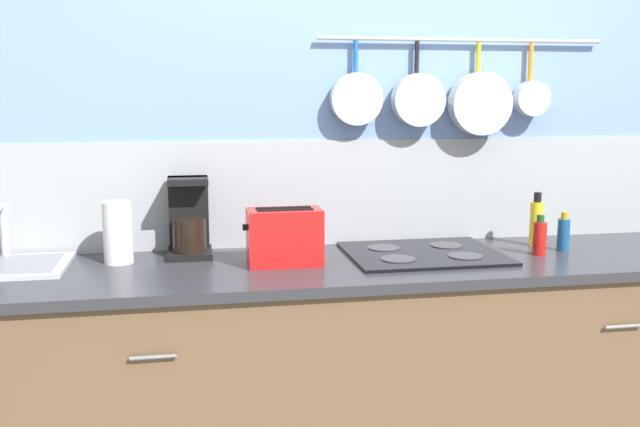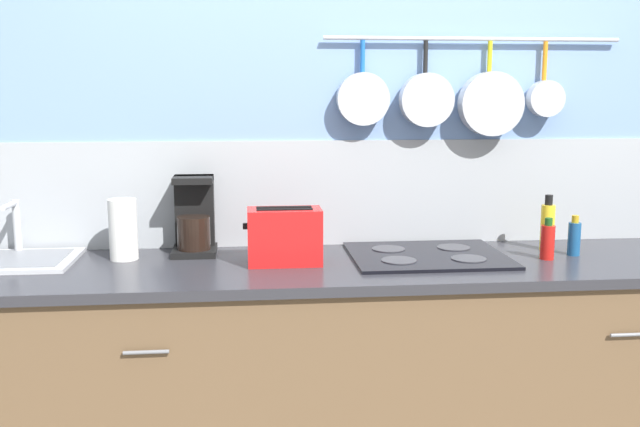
{
  "view_description": "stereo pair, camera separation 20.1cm",
  "coord_description": "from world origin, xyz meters",
  "px_view_note": "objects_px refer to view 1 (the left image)",
  "views": [
    {
      "loc": [
        -0.67,
        -2.41,
        1.5
      ],
      "look_at": [
        -0.22,
        0.0,
        1.09
      ],
      "focal_mm": 40.0,
      "sensor_mm": 36.0,
      "label": 1
    },
    {
      "loc": [
        -0.47,
        -2.44,
        1.5
      ],
      "look_at": [
        -0.22,
        0.0,
        1.09
      ],
      "focal_mm": 40.0,
      "sensor_mm": 36.0,
      "label": 2
    }
  ],
  "objects_px": {
    "bottle_dish_soap": "(540,237)",
    "bottle_olive_oil": "(563,234)",
    "toaster": "(285,237)",
    "coffee_maker": "(189,223)",
    "paper_towel_roll": "(118,232)",
    "bottle_vinegar": "(536,222)"
  },
  "relations": [
    {
      "from": "bottle_olive_oil",
      "to": "bottle_dish_soap",
      "type": "bearing_deg",
      "value": -157.58
    },
    {
      "from": "bottle_dish_soap",
      "to": "bottle_olive_oil",
      "type": "bearing_deg",
      "value": 22.42
    },
    {
      "from": "bottle_vinegar",
      "to": "paper_towel_roll",
      "type": "bearing_deg",
      "value": 179.74
    },
    {
      "from": "bottle_vinegar",
      "to": "coffee_maker",
      "type": "bearing_deg",
      "value": 176.25
    },
    {
      "from": "paper_towel_roll",
      "to": "bottle_dish_soap",
      "type": "height_order",
      "value": "paper_towel_roll"
    },
    {
      "from": "coffee_maker",
      "to": "bottle_dish_soap",
      "type": "xyz_separation_m",
      "value": [
        1.28,
        -0.24,
        -0.05
      ]
    },
    {
      "from": "bottle_dish_soap",
      "to": "bottle_vinegar",
      "type": "height_order",
      "value": "bottle_vinegar"
    },
    {
      "from": "coffee_maker",
      "to": "bottle_vinegar",
      "type": "relative_size",
      "value": 1.36
    },
    {
      "from": "paper_towel_roll",
      "to": "bottle_dish_soap",
      "type": "xyz_separation_m",
      "value": [
        1.53,
        -0.16,
        -0.04
      ]
    },
    {
      "from": "toaster",
      "to": "bottle_dish_soap",
      "type": "height_order",
      "value": "toaster"
    },
    {
      "from": "paper_towel_roll",
      "to": "bottle_dish_soap",
      "type": "relative_size",
      "value": 1.45
    },
    {
      "from": "bottle_dish_soap",
      "to": "paper_towel_roll",
      "type": "bearing_deg",
      "value": 174.08
    },
    {
      "from": "bottle_vinegar",
      "to": "toaster",
      "type": "bearing_deg",
      "value": -173.05
    },
    {
      "from": "bottle_dish_soap",
      "to": "bottle_vinegar",
      "type": "bearing_deg",
      "value": 67.21
    },
    {
      "from": "bottle_dish_soap",
      "to": "coffee_maker",
      "type": "bearing_deg",
      "value": 169.41
    },
    {
      "from": "coffee_maker",
      "to": "toaster",
      "type": "bearing_deg",
      "value": -32.89
    },
    {
      "from": "toaster",
      "to": "bottle_dish_soap",
      "type": "xyz_separation_m",
      "value": [
        0.95,
        -0.03,
        -0.03
      ]
    },
    {
      "from": "paper_towel_roll",
      "to": "coffee_maker",
      "type": "height_order",
      "value": "coffee_maker"
    },
    {
      "from": "toaster",
      "to": "bottle_dish_soap",
      "type": "relative_size",
      "value": 1.81
    },
    {
      "from": "coffee_maker",
      "to": "bottle_olive_oil",
      "type": "xyz_separation_m",
      "value": [
        1.4,
        -0.19,
        -0.06
      ]
    },
    {
      "from": "coffee_maker",
      "to": "bottle_dish_soap",
      "type": "height_order",
      "value": "coffee_maker"
    },
    {
      "from": "paper_towel_roll",
      "to": "bottle_olive_oil",
      "type": "xyz_separation_m",
      "value": [
        1.65,
        -0.11,
        -0.04
      ]
    }
  ]
}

